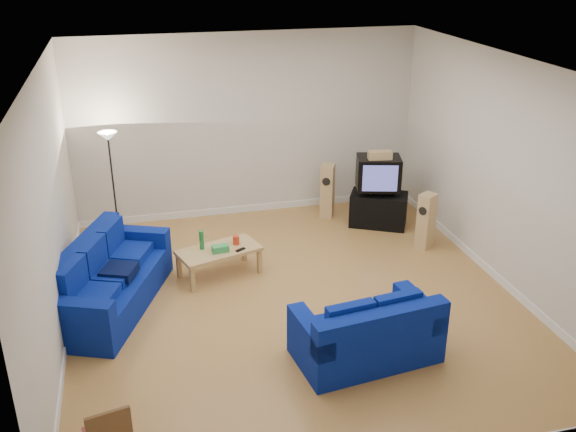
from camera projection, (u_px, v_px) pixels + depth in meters
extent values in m
cube|color=brown|center=(295.00, 300.00, 8.85)|extent=(6.00, 6.50, 0.01)
cube|color=white|center=(296.00, 66.00, 7.57)|extent=(6.00, 6.50, 0.01)
cube|color=silver|center=(248.00, 126.00, 11.10)|extent=(6.00, 0.01, 3.20)
cube|color=silver|center=(396.00, 330.00, 5.32)|extent=(6.00, 0.01, 3.20)
cube|color=silver|center=(49.00, 215.00, 7.54)|extent=(0.01, 6.50, 3.20)
cube|color=silver|center=(505.00, 173.00, 8.89)|extent=(0.01, 6.50, 3.20)
cube|color=white|center=(250.00, 208.00, 11.71)|extent=(6.00, 0.02, 0.12)
cube|color=white|center=(68.00, 326.00, 8.15)|extent=(0.02, 6.50, 0.12)
cube|color=white|center=(490.00, 271.00, 9.50)|extent=(0.02, 6.50, 0.12)
cube|color=navy|center=(111.00, 292.00, 8.62)|extent=(1.79, 2.50, 0.44)
cube|color=navy|center=(79.00, 261.00, 8.50)|extent=(1.09, 2.21, 0.45)
cube|color=navy|center=(136.00, 236.00, 9.42)|extent=(1.00, 0.59, 0.25)
cube|color=navy|center=(73.00, 310.00, 7.55)|extent=(1.00, 0.59, 0.25)
cube|color=black|center=(119.00, 271.00, 8.47)|extent=(0.54, 0.54, 0.13)
cube|color=navy|center=(365.00, 342.00, 7.59)|extent=(1.74, 1.11, 0.40)
cube|color=navy|center=(382.00, 328.00, 7.12)|extent=(1.65, 0.42, 0.41)
cube|color=navy|center=(310.00, 331.00, 7.22)|extent=(0.33, 0.93, 0.23)
cube|color=navy|center=(419.00, 307.00, 7.70)|extent=(0.33, 0.93, 0.23)
cube|color=black|center=(361.00, 314.00, 7.59)|extent=(0.43, 0.43, 0.12)
cube|color=tan|center=(219.00, 251.00, 9.35)|extent=(1.30, 0.91, 0.05)
cube|color=tan|center=(192.00, 280.00, 8.99)|extent=(0.08, 0.08, 0.38)
cube|color=tan|center=(179.00, 266.00, 9.37)|extent=(0.08, 0.08, 0.38)
cube|color=tan|center=(259.00, 261.00, 9.51)|extent=(0.08, 0.08, 0.38)
cube|color=tan|center=(244.00, 249.00, 9.89)|extent=(0.08, 0.08, 0.38)
cylinder|color=#197233|center=(202.00, 240.00, 9.29)|extent=(0.09, 0.09, 0.29)
cube|color=green|center=(220.00, 249.00, 9.25)|extent=(0.25, 0.15, 0.10)
cylinder|color=red|center=(236.00, 240.00, 9.46)|extent=(0.13, 0.13, 0.13)
cube|color=black|center=(240.00, 250.00, 9.30)|extent=(0.16, 0.12, 0.02)
cube|color=black|center=(378.00, 209.00, 11.06)|extent=(1.09, 0.91, 0.58)
cube|color=black|center=(381.00, 190.00, 10.97)|extent=(0.45, 0.40, 0.09)
cube|color=black|center=(378.00, 173.00, 10.83)|extent=(0.84, 0.70, 0.56)
cube|color=#3F408C|center=(380.00, 178.00, 10.58)|extent=(0.56, 0.17, 0.45)
cube|color=tan|center=(380.00, 155.00, 10.60)|extent=(0.41, 0.22, 0.14)
cube|color=tan|center=(327.00, 191.00, 11.35)|extent=(0.33, 0.35, 0.96)
cylinder|color=black|center=(326.00, 182.00, 11.13)|extent=(0.13, 0.08, 0.14)
cube|color=tan|center=(426.00, 221.00, 10.20)|extent=(0.34, 0.32, 0.91)
cylinder|color=black|center=(423.00, 211.00, 10.02)|extent=(0.09, 0.12, 0.13)
cylinder|color=black|center=(119.00, 236.00, 10.72)|extent=(0.23, 0.23, 0.03)
cylinder|color=black|center=(114.00, 188.00, 10.38)|extent=(0.03, 0.03, 1.69)
cone|color=white|center=(108.00, 136.00, 10.03)|extent=(0.31, 0.31, 0.14)
cube|color=brown|center=(109.00, 430.00, 5.61)|extent=(0.39, 0.12, 0.40)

